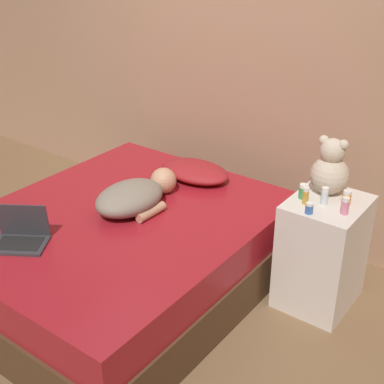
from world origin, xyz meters
name	(u,v)px	position (x,y,z in m)	size (l,w,h in m)	color
ground_plane	(124,285)	(0.00, 0.00, 0.00)	(12.00, 12.00, 0.00)	brown
wall_back	(233,54)	(0.00, 1.25, 1.30)	(8.00, 0.06, 2.60)	tan
bed	(122,252)	(0.00, 0.00, 0.26)	(1.63, 1.94, 0.53)	#4C331E
nightstand	(322,252)	(1.08, 0.62, 0.35)	(0.42, 0.49, 0.70)	silver
pillow	(195,171)	(0.05, 0.71, 0.58)	(0.52, 0.34, 0.11)	maroon
person_lying	(135,195)	(0.01, 0.14, 0.62)	(0.37, 0.65, 0.18)	gray
laptop	(21,235)	(-0.23, -0.56, 0.58)	(0.36, 0.33, 0.22)	#333338
teddy_bear	(330,169)	(1.03, 0.73, 0.86)	(0.23, 0.23, 0.35)	beige
bottle_pink	(345,206)	(1.21, 0.54, 0.75)	(0.04, 0.04, 0.10)	pink
bottle_clear	(325,196)	(1.07, 0.58, 0.75)	(0.04, 0.04, 0.10)	silver
bottle_amber	(306,196)	(0.98, 0.52, 0.75)	(0.03, 0.03, 0.10)	gold
bottle_orange	(347,198)	(1.17, 0.66, 0.74)	(0.05, 0.05, 0.09)	orange
bottle_blue	(309,208)	(1.05, 0.43, 0.73)	(0.05, 0.05, 0.06)	#3866B2
bottle_green	(303,191)	(0.94, 0.58, 0.75)	(0.05, 0.05, 0.09)	#3D8E4C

